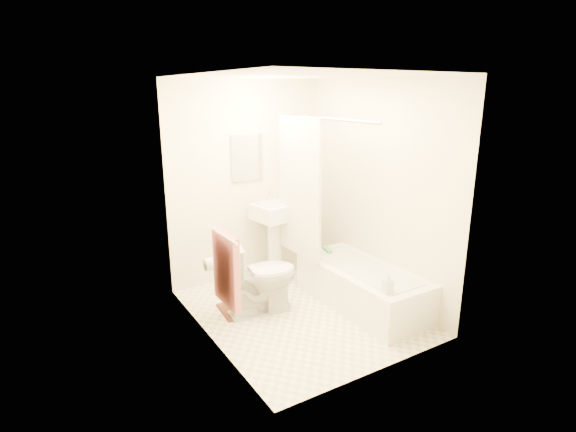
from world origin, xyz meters
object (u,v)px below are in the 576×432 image
sink (276,238)px  toilet (259,276)px  bath_mat (247,307)px  bathtub (362,286)px  soap_bottle (388,284)px

sink → toilet: bearing=-139.2°
bath_mat → toilet: bearing=-56.5°
sink → bathtub: sink is taller
toilet → bath_mat: size_ratio=1.43×
sink → soap_bottle: sink is taller
sink → bath_mat: 1.03m
sink → bath_mat: bearing=-148.5°
toilet → bath_mat: (-0.08, 0.13, -0.39)m
toilet → bath_mat: 0.42m
sink → bathtub: (0.41, -1.15, -0.30)m
bathtub → soap_bottle: bearing=-109.5°
bath_mat → soap_bottle: soap_bottle is taller
bathtub → bath_mat: (-1.10, 0.58, -0.21)m
sink → bathtub: bearing=-78.7°
toilet → sink: (0.60, 0.70, 0.12)m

